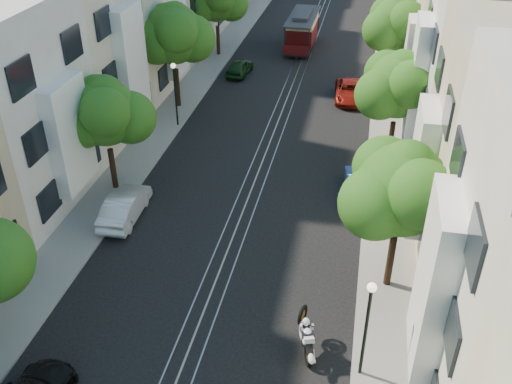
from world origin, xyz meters
The scene contains 23 objects.
ground centered at (0.00, 28.00, 0.00)m, with size 200.00×200.00×0.00m, color black.
sidewalk_east centered at (7.25, 28.00, 0.06)m, with size 2.50×80.00×0.12m, color gray.
sidewalk_west centered at (-7.25, 28.00, 0.06)m, with size 2.50×80.00×0.12m, color gray.
rail_left centered at (-0.55, 28.00, 0.01)m, with size 0.06×80.00×0.02m, color gray.
rail_slot centered at (0.00, 28.00, 0.01)m, with size 0.06×80.00×0.02m, color gray.
rail_right centered at (0.55, 28.00, 0.01)m, with size 0.06×80.00×0.02m, color gray.
lane_line centered at (0.00, 28.00, 0.00)m, with size 0.08×80.00×0.01m, color tan.
townhouses_east centered at (11.87, 27.91, 5.18)m, with size 7.75×72.00×12.00m.
townhouses_west centered at (-11.87, 27.91, 5.08)m, with size 7.75×72.00×11.76m.
tree_e_b centered at (7.26, 8.98, 4.73)m, with size 4.93×4.08×6.68m.
tree_e_c centered at (7.26, 19.98, 4.60)m, with size 4.84×3.99×6.52m.
tree_e_d centered at (7.26, 30.98, 4.87)m, with size 5.01×4.16×6.85m.
tree_w_b centered at (-7.14, 13.98, 4.40)m, with size 4.72×3.87×6.27m.
tree_w_c centered at (-7.14, 24.98, 5.07)m, with size 5.13×4.28×7.09m.
tree_w_d centered at (-7.14, 35.98, 4.60)m, with size 4.84×3.99×6.52m.
lamp_east centered at (6.30, 4.00, 2.85)m, with size 0.32×0.32×4.16m.
lamp_west centered at (-6.30, 22.00, 2.85)m, with size 0.32×0.32×4.16m.
sportbike_rider centered at (4.27, 4.65, 0.89)m, with size 0.82×2.07×1.61m.
cable_car centered at (-0.50, 39.69, 1.66)m, with size 2.39×7.34×2.81m.
parked_car_e_mid centered at (5.60, 15.86, 0.58)m, with size 1.22×3.51×1.16m, color #0C193D.
parked_car_e_far centered at (4.40, 28.67, 0.62)m, with size 2.05×4.45×1.24m, color maroon.
parked_car_w_mid centered at (-5.60, 11.53, 0.68)m, with size 1.44×4.13×1.36m, color silver.
parked_car_w_far centered at (-4.40, 31.93, 0.61)m, with size 1.44×3.59×1.22m, color #143315.
Camera 1 is at (5.38, -10.08, 16.39)m, focal length 40.00 mm.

